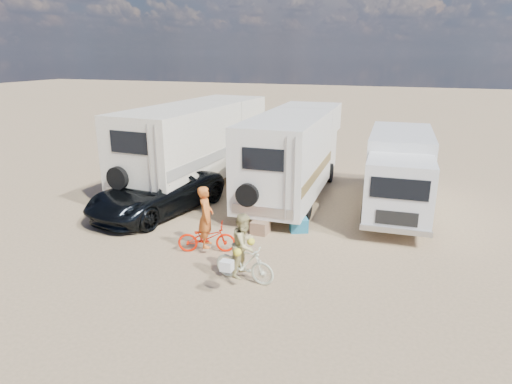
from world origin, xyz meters
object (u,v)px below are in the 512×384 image
(rv_left, at_px, (196,146))
(bike_woman, at_px, (244,263))
(cooler, at_px, (299,225))
(rider_woman, at_px, (244,252))
(bike_man, at_px, (207,238))
(bike_parked, at_px, (403,205))
(dark_suv, at_px, (157,192))
(rv_main, at_px, (294,155))
(rider_man, at_px, (206,223))
(box_truck, at_px, (399,174))
(crate, at_px, (260,227))

(rv_left, bearing_deg, bike_woman, -51.99)
(cooler, bearing_deg, rider_woman, -122.52)
(bike_man, xyz_separation_m, rider_woman, (1.61, -1.22, 0.37))
(cooler, bearing_deg, bike_parked, 11.49)
(bike_parked, bearing_deg, bike_woman, 146.66)
(bike_woman, bearing_deg, dark_suv, 59.03)
(rv_main, distance_m, dark_suv, 5.35)
(rider_man, height_order, cooler, rider_man)
(dark_suv, distance_m, bike_parked, 8.47)
(rv_left, xyz_separation_m, bike_parked, (8.42, -1.39, -1.20))
(rv_left, distance_m, dark_suv, 3.64)
(dark_suv, xyz_separation_m, rider_man, (3.08, -2.41, 0.15))
(box_truck, relative_size, bike_man, 3.98)
(bike_parked, bearing_deg, rider_man, 129.51)
(rv_main, xyz_separation_m, rider_woman, (0.66, -7.04, -0.83))
(rider_man, bearing_deg, bike_man, -0.00)
(bike_woman, xyz_separation_m, bike_parked, (3.51, 5.74, 0.03))
(bike_parked, bearing_deg, cooler, 124.32)
(rv_left, bearing_deg, rv_main, 2.14)
(rider_woman, distance_m, cooler, 3.60)
(box_truck, relative_size, bike_woman, 4.06)
(rider_woman, bearing_deg, crate, 18.59)
(bike_parked, bearing_deg, rv_left, 78.67)
(rider_woman, bearing_deg, box_truck, -19.53)
(rv_left, xyz_separation_m, crate, (4.29, -4.15, -1.50))
(rider_woman, height_order, bike_parked, rider_woman)
(box_truck, bearing_deg, bike_woman, -118.55)
(box_truck, distance_m, rider_man, 7.25)
(bike_woman, relative_size, rider_man, 0.90)
(bike_parked, relative_size, crate, 3.79)
(rv_left, distance_m, bike_man, 6.89)
(bike_man, xyz_separation_m, cooler, (2.09, 2.30, -0.21))
(box_truck, xyz_separation_m, bike_woman, (-3.26, -6.57, -0.88))
(rv_left, distance_m, box_truck, 8.20)
(bike_woman, relative_size, rider_woman, 1.00)
(rider_man, distance_m, rider_woman, 2.03)
(rv_left, bearing_deg, box_truck, -0.49)
(box_truck, relative_size, cooler, 11.84)
(crate, bearing_deg, bike_parked, 33.68)
(rider_man, distance_m, crate, 2.14)
(box_truck, height_order, bike_woman, box_truck)
(rider_man, bearing_deg, bike_parked, -68.70)
(rider_woman, distance_m, bike_parked, 6.73)
(dark_suv, bearing_deg, crate, 3.91)
(rider_man, bearing_deg, rv_main, -29.41)
(bike_man, height_order, cooler, bike_man)
(bike_man, distance_m, bike_parked, 6.83)
(box_truck, height_order, bike_man, box_truck)
(rv_left, height_order, bike_man, rv_left)
(rv_main, xyz_separation_m, rv_left, (-4.25, 0.10, 0.07))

